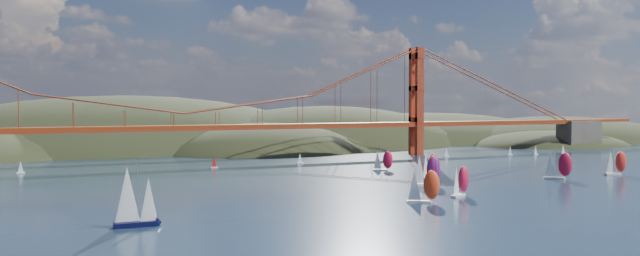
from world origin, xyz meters
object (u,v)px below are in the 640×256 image
object	(u,v)px
racer_0	(423,186)
racer_3	(430,165)
racer_4	(615,162)
racer_rwb	(426,170)
racer_2	(557,165)
sloop_navy	(134,197)
racer_1	(460,180)
racer_5	(382,160)

from	to	relation	value
racer_0	racer_3	bearing A→B (deg)	80.73
racer_0	racer_3	world-z (taller)	racer_3
racer_4	racer_rwb	bearing A→B (deg)	-171.63
racer_2	racer_4	world-z (taller)	racer_2
sloop_navy	racer_1	xyz separation A→B (m)	(90.45, 6.64, -1.78)
racer_3	racer_rwb	distance (m)	18.87
racer_0	racer_5	world-z (taller)	racer_0
sloop_navy	racer_2	size ratio (longest dim) A/B	1.34
racer_1	racer_3	world-z (taller)	racer_3
racer_0	racer_4	distance (m)	104.42
racer_5	racer_rwb	distance (m)	45.46
racer_0	racer_rwb	xyz separation A→B (m)	(20.37, 28.46, 0.44)
racer_0	racer_2	distance (m)	75.70
sloop_navy	racer_4	bearing A→B (deg)	9.17
racer_2	racer_3	size ratio (longest dim) A/B	1.06
racer_4	racer_0	bearing A→B (deg)	-155.37
racer_4	racer_rwb	size ratio (longest dim) A/B	0.91
racer_1	racer_5	bearing A→B (deg)	52.21
racer_3	racer_1	bearing A→B (deg)	-132.28
racer_2	racer_3	xyz separation A→B (m)	(-39.86, 19.27, -0.29)
sloop_navy	racer_3	xyz separation A→B (m)	(105.97, 44.34, -1.56)
sloop_navy	racer_5	world-z (taller)	sloop_navy
racer_2	racer_1	bearing A→B (deg)	-125.02
racer_3	racer_5	xyz separation A→B (m)	(-1.84, 29.47, -0.59)
racer_0	racer_rwb	distance (m)	35.00
racer_2	racer_4	size ratio (longest dim) A/B	1.09
racer_5	racer_rwb	size ratio (longest dim) A/B	0.82
sloop_navy	racer_rwb	distance (m)	98.93
racer_3	racer_rwb	size ratio (longest dim) A/B	0.93
sloop_navy	racer_5	bearing A→B (deg)	36.01
racer_rwb	racer_5	bearing A→B (deg)	86.51
sloop_navy	racer_rwb	xyz separation A→B (m)	(94.45, 29.40, -1.20)
racer_0	racer_3	distance (m)	53.85
racer_0	racer_1	distance (m)	17.33
racer_4	racer_rwb	distance (m)	81.02
racer_5	racer_rwb	xyz separation A→B (m)	(-9.68, -44.41, 0.95)
racer_0	racer_rwb	world-z (taller)	racer_rwb
racer_2	racer_rwb	xyz separation A→B (m)	(-51.38, 4.34, 0.07)
racer_0	racer_2	bearing A→B (deg)	45.62
racer_3	racer_4	world-z (taller)	racer_3
racer_1	racer_4	bearing A→B (deg)	-13.31
racer_1	racer_2	size ratio (longest dim) A/B	0.90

